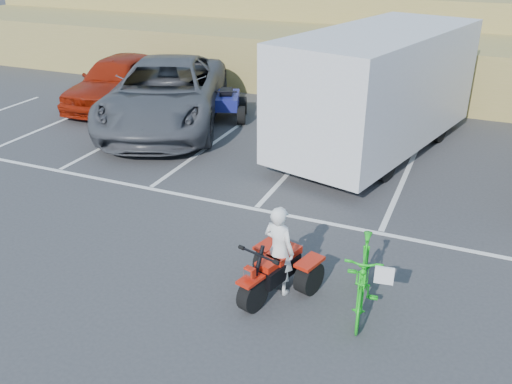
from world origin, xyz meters
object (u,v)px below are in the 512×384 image
at_px(green_dirt_bike, 363,276).
at_px(cargo_trailer, 378,88).
at_px(grey_pickup, 166,93).
at_px(red_trike_atv, 273,294).
at_px(quad_atv_blue, 227,119).
at_px(rider, 279,250).
at_px(quad_atv_green, 324,128).
at_px(red_car, 119,80).

bearing_deg(green_dirt_bike, cargo_trailer, 92.20).
relative_size(green_dirt_bike, grey_pickup, 0.28).
xyz_separation_m(red_trike_atv, green_dirt_bike, (1.42, 0.22, 0.59)).
height_order(green_dirt_bike, cargo_trailer, cargo_trailer).
distance_m(cargo_trailer, quad_atv_blue, 5.29).
bearing_deg(grey_pickup, cargo_trailer, -18.37).
distance_m(rider, grey_pickup, 9.30).
relative_size(red_trike_atv, quad_atv_blue, 0.91).
bearing_deg(quad_atv_green, red_trike_atv, -56.72).
bearing_deg(cargo_trailer, quad_atv_green, 160.01).
bearing_deg(grey_pickup, quad_atv_blue, 18.79).
bearing_deg(rider, red_car, -26.16).
distance_m(red_trike_atv, grey_pickup, 9.43).
height_order(cargo_trailer, quad_atv_green, cargo_trailer).
distance_m(red_car, quad_atv_blue, 4.16).
height_order(red_trike_atv, quad_atv_green, red_trike_atv).
bearing_deg(red_car, rider, -48.53).
bearing_deg(rider, cargo_trailer, -74.56).
distance_m(green_dirt_bike, grey_pickup, 10.24).
relative_size(quad_atv_blue, quad_atv_green, 1.21).
distance_m(green_dirt_bike, quad_atv_blue, 10.13).
relative_size(rider, quad_atv_green, 1.14).
bearing_deg(grey_pickup, quad_atv_green, -2.83).
distance_m(red_car, quad_atv_green, 7.28).
distance_m(quad_atv_blue, quad_atv_green, 3.17).
relative_size(green_dirt_bike, quad_atv_blue, 1.19).
xyz_separation_m(green_dirt_bike, red_car, (-10.28, 7.99, 0.27)).
relative_size(grey_pickup, red_car, 1.39).
xyz_separation_m(red_trike_atv, red_car, (-8.87, 8.21, 0.86)).
bearing_deg(quad_atv_blue, red_trike_atv, -81.35).
relative_size(red_trike_atv, rider, 0.97).
bearing_deg(quad_atv_blue, green_dirt_bike, -73.78).
bearing_deg(red_trike_atv, quad_atv_green, 116.93).
relative_size(green_dirt_bike, cargo_trailer, 0.27).
height_order(green_dirt_bike, quad_atv_green, green_dirt_bike).
xyz_separation_m(green_dirt_bike, cargo_trailer, (-1.30, 7.06, 1.15)).
height_order(grey_pickup, quad_atv_blue, grey_pickup).
height_order(rider, green_dirt_bike, rider).
xyz_separation_m(red_car, quad_atv_green, (7.22, 0.29, -0.86)).
height_order(rider, quad_atv_blue, rider).
bearing_deg(rider, quad_atv_blue, -43.02).
xyz_separation_m(green_dirt_bike, quad_atv_green, (-3.06, 8.28, -0.59)).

